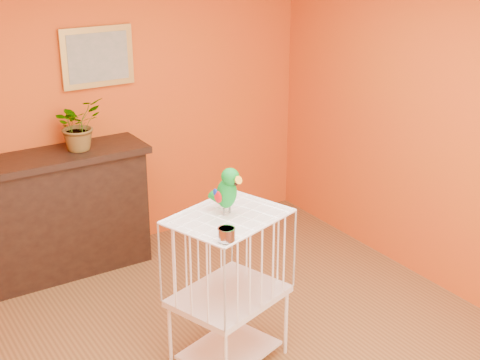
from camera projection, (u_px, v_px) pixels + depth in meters
room_shell at (241, 147)px, 3.84m from camera, size 4.50×4.50×4.50m
console_cabinet at (64, 213)px, 5.56m from camera, size 1.42×0.51×1.06m
potted_plant at (78, 129)px, 5.42m from camera, size 0.51×0.53×0.33m
framed_picture at (98, 57)px, 5.52m from camera, size 0.62×0.04×0.50m
birdcage at (229, 288)px, 4.35m from camera, size 0.83×0.73×1.08m
feed_cup at (226, 234)px, 3.82m from camera, size 0.10×0.10×0.07m
parrot at (227, 190)px, 4.14m from camera, size 0.16×0.28×0.32m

